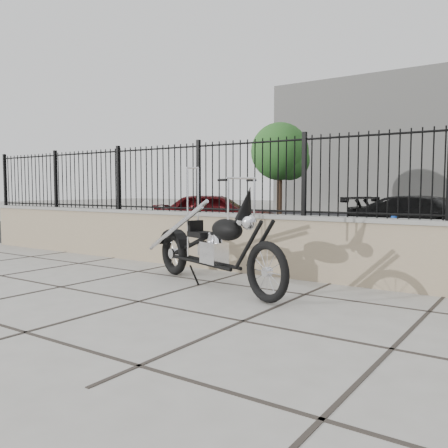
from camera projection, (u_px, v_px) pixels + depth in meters
ground_plane at (138, 302)px, 5.73m from camera, size 90.00×90.00×0.00m
parking_lot at (403, 229)px, 15.99m from camera, size 30.00×30.00×0.00m
retaining_wall at (247, 243)px, 7.75m from camera, size 14.00×0.36×0.96m
iron_fence at (247, 177)px, 7.67m from camera, size 14.00×0.08×1.20m
chopper_motorcycle at (212, 225)px, 6.58m from camera, size 2.85×1.48×1.71m
car_red at (216, 214)px, 14.05m from camera, size 3.98×2.88×1.26m
car_black at (432, 222)px, 10.98m from camera, size 4.43×2.69×1.20m
bollard_a at (246, 225)px, 10.82m from camera, size 0.15×0.15×1.07m
bollard_b at (393, 239)px, 8.84m from camera, size 0.11×0.11×0.86m
tree_left at (280, 149)px, 22.76m from camera, size 2.78×2.78×4.68m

